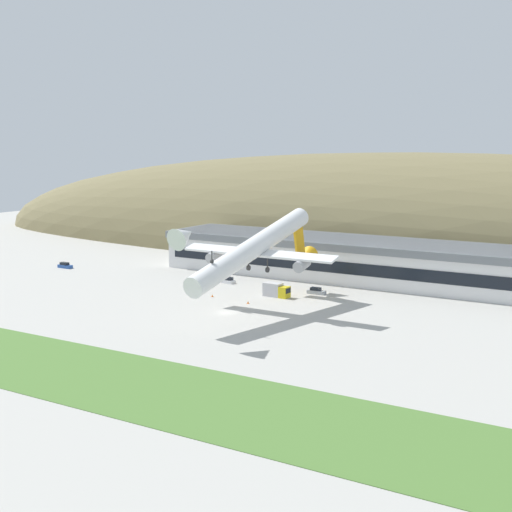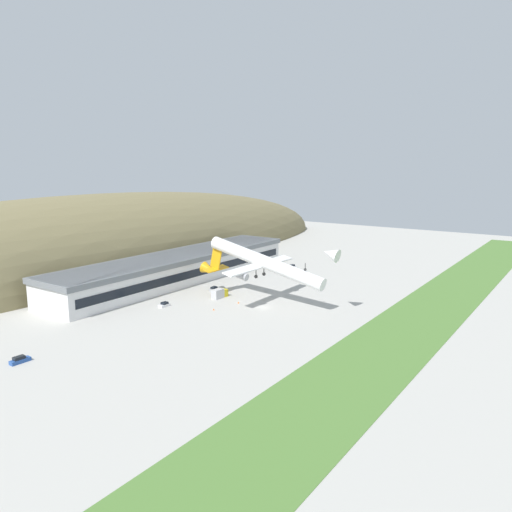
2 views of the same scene
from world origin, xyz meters
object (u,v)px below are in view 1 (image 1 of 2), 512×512
(cargo_airplane, at_px, (255,249))
(traffic_cone_1, at_px, (212,296))
(service_car_3, at_px, (316,291))
(fuel_truck, at_px, (276,290))
(traffic_cone_0, at_px, (248,302))
(service_car_1, at_px, (228,281))
(terminal_building, at_px, (369,258))
(service_car_0, at_px, (65,266))

(cargo_airplane, height_order, traffic_cone_1, cargo_airplane)
(service_car_3, relative_size, fuel_truck, 0.68)
(cargo_airplane, relative_size, traffic_cone_1, 89.33)
(service_car_3, relative_size, traffic_cone_0, 7.34)
(cargo_airplane, height_order, service_car_3, cargo_airplane)
(service_car_1, height_order, fuel_truck, fuel_truck)
(terminal_building, relative_size, traffic_cone_0, 193.78)
(terminal_building, xyz_separation_m, traffic_cone_1, (-22.96, -36.12, -5.54))
(terminal_building, height_order, traffic_cone_1, terminal_building)
(service_car_3, bearing_deg, traffic_cone_0, -115.91)
(service_car_0, bearing_deg, traffic_cone_0, -9.71)
(cargo_airplane, xyz_separation_m, service_car_0, (-72.59, 17.25, -12.39))
(terminal_building, distance_m, cargo_airplane, 44.67)
(terminal_building, distance_m, service_car_3, 22.06)
(cargo_airplane, distance_m, traffic_cone_0, 14.99)
(fuel_truck, distance_m, traffic_cone_0, 9.48)
(terminal_building, height_order, traffic_cone_0, terminal_building)
(traffic_cone_0, bearing_deg, fuel_truck, 79.23)
(service_car_1, height_order, traffic_cone_1, service_car_1)
(traffic_cone_1, bearing_deg, terminal_building, 57.56)
(service_car_1, bearing_deg, traffic_cone_0, -45.86)
(terminal_building, height_order, service_car_1, terminal_building)
(service_car_0, xyz_separation_m, traffic_cone_0, (67.23, -11.50, -0.37))
(terminal_building, bearing_deg, traffic_cone_0, -108.22)
(service_car_3, height_order, traffic_cone_0, service_car_3)
(service_car_3, distance_m, traffic_cone_0, 18.63)
(fuel_truck, height_order, traffic_cone_0, fuel_truck)
(service_car_1, bearing_deg, service_car_0, -173.97)
(service_car_0, distance_m, traffic_cone_1, 57.55)
(service_car_0, distance_m, fuel_truck, 69.03)
(service_car_0, bearing_deg, traffic_cone_1, -9.87)
(service_car_0, height_order, fuel_truck, fuel_truck)
(cargo_airplane, bearing_deg, traffic_cone_0, 132.95)
(cargo_airplane, xyz_separation_m, service_car_1, (-21.73, 22.62, -12.44))
(terminal_building, height_order, fuel_truck, terminal_building)
(service_car_3, bearing_deg, fuel_truck, -130.35)
(traffic_cone_1, bearing_deg, service_car_0, 170.13)
(terminal_building, relative_size, traffic_cone_1, 193.78)
(terminal_building, relative_size, service_car_1, 30.21)
(service_car_1, height_order, service_car_3, service_car_3)
(terminal_building, height_order, service_car_3, terminal_building)
(traffic_cone_1, bearing_deg, service_car_1, 110.98)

